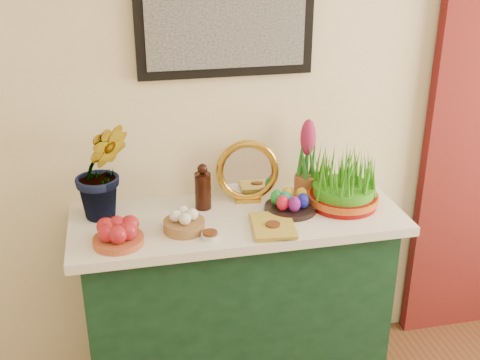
# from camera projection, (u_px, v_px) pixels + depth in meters

# --- Properties ---
(sideboard) EXTENTS (1.30, 0.45, 0.85)m
(sideboard) POSITION_uv_depth(u_px,v_px,m) (238.00, 305.00, 2.73)
(sideboard) COLOR #163D25
(sideboard) RESTS_ON ground
(tablecloth) EXTENTS (1.40, 0.55, 0.04)m
(tablecloth) POSITION_uv_depth(u_px,v_px,m) (237.00, 218.00, 2.55)
(tablecloth) COLOR silver
(tablecloth) RESTS_ON sideboard
(hyacinth_green) EXTENTS (0.29, 0.26, 0.55)m
(hyacinth_green) POSITION_uv_depth(u_px,v_px,m) (101.00, 155.00, 2.42)
(hyacinth_green) COLOR #226E1E
(hyacinth_green) RESTS_ON tablecloth
(apple_bowl) EXTENTS (0.26, 0.26, 0.10)m
(apple_bowl) POSITION_uv_depth(u_px,v_px,m) (118.00, 234.00, 2.30)
(apple_bowl) COLOR #AB4E2A
(apple_bowl) RESTS_ON tablecloth
(garlic_basket) EXTENTS (0.21, 0.21, 0.09)m
(garlic_basket) POSITION_uv_depth(u_px,v_px,m) (184.00, 222.00, 2.40)
(garlic_basket) COLOR #9C703F
(garlic_basket) RESTS_ON tablecloth
(vinegar_cruet) EXTENTS (0.07, 0.07, 0.20)m
(vinegar_cruet) POSITION_uv_depth(u_px,v_px,m) (203.00, 189.00, 2.57)
(vinegar_cruet) COLOR black
(vinegar_cruet) RESTS_ON tablecloth
(mirror) EXTENTS (0.28, 0.10, 0.28)m
(mirror) POSITION_uv_depth(u_px,v_px,m) (247.00, 172.00, 2.62)
(mirror) COLOR gold
(mirror) RESTS_ON tablecloth
(book) EXTENTS (0.18, 0.24, 0.03)m
(book) POSITION_uv_depth(u_px,v_px,m) (252.00, 226.00, 2.41)
(book) COLOR gold
(book) RESTS_ON tablecloth
(spice_dish_left) EXTENTS (0.07, 0.07, 0.03)m
(spice_dish_left) POSITION_uv_depth(u_px,v_px,m) (210.00, 235.00, 2.35)
(spice_dish_left) COLOR silver
(spice_dish_left) RESTS_ON tablecloth
(spice_dish_right) EXTENTS (0.07, 0.07, 0.03)m
(spice_dish_right) POSITION_uv_depth(u_px,v_px,m) (273.00, 227.00, 2.41)
(spice_dish_right) COLOR silver
(spice_dish_right) RESTS_ON tablecloth
(egg_plate) EXTENTS (0.29, 0.29, 0.09)m
(egg_plate) POSITION_uv_depth(u_px,v_px,m) (290.00, 203.00, 2.56)
(egg_plate) COLOR black
(egg_plate) RESTS_ON tablecloth
(hyacinth_pink) EXTENTS (0.11, 0.11, 0.35)m
(hyacinth_pink) POSITION_uv_depth(u_px,v_px,m) (307.00, 161.00, 2.68)
(hyacinth_pink) COLOR #95582E
(hyacinth_pink) RESTS_ON tablecloth
(wheatgrass_sabzeh) EXTENTS (0.30, 0.30, 0.25)m
(wheatgrass_sabzeh) POSITION_uv_depth(u_px,v_px,m) (344.00, 182.00, 2.58)
(wheatgrass_sabzeh) COLOR #7B0606
(wheatgrass_sabzeh) RESTS_ON tablecloth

